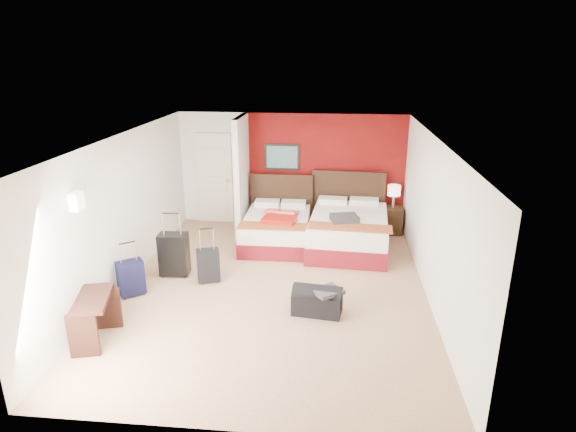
# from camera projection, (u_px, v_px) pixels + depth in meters

# --- Properties ---
(ground) EXTENTS (6.50, 6.50, 0.00)m
(ground) POSITION_uv_depth(u_px,v_px,m) (274.00, 287.00, 8.06)
(ground) COLOR tan
(ground) RESTS_ON ground
(room_walls) EXTENTS (5.02, 6.52, 2.50)m
(room_walls) POSITION_uv_depth(u_px,v_px,m) (209.00, 190.00, 9.12)
(room_walls) COLOR white
(room_walls) RESTS_ON ground
(red_accent_panel) EXTENTS (3.50, 0.04, 2.50)m
(red_accent_panel) POSITION_uv_depth(u_px,v_px,m) (325.00, 171.00, 10.63)
(red_accent_panel) COLOR maroon
(red_accent_panel) RESTS_ON ground
(partition_wall) EXTENTS (0.12, 1.20, 2.50)m
(partition_wall) POSITION_uv_depth(u_px,v_px,m) (242.00, 176.00, 10.21)
(partition_wall) COLOR silver
(partition_wall) RESTS_ON ground
(entry_door) EXTENTS (0.82, 0.06, 2.05)m
(entry_door) POSITION_uv_depth(u_px,v_px,m) (214.00, 178.00, 10.91)
(entry_door) COLOR silver
(entry_door) RESTS_ON ground
(bed_left) EXTENTS (1.32, 1.88, 0.56)m
(bed_left) POSITION_uv_depth(u_px,v_px,m) (276.00, 230.00, 9.86)
(bed_left) COLOR silver
(bed_left) RESTS_ON ground
(bed_right) EXTENTS (1.67, 2.27, 0.65)m
(bed_right) POSITION_uv_depth(u_px,v_px,m) (348.00, 232.00, 9.63)
(bed_right) COLOR silver
(bed_right) RESTS_ON ground
(red_suitcase_open) EXTENTS (0.78, 0.98, 0.11)m
(red_suitcase_open) POSITION_uv_depth(u_px,v_px,m) (281.00, 216.00, 9.64)
(red_suitcase_open) COLOR #B3190F
(red_suitcase_open) RESTS_ON bed_left
(jacket_bundle) EXTENTS (0.59, 0.52, 0.12)m
(jacket_bundle) POSITION_uv_depth(u_px,v_px,m) (344.00, 218.00, 9.24)
(jacket_bundle) COLOR #39383E
(jacket_bundle) RESTS_ON bed_right
(nightstand) EXTENTS (0.42, 0.42, 0.58)m
(nightstand) POSITION_uv_depth(u_px,v_px,m) (392.00, 220.00, 10.41)
(nightstand) COLOR #321D10
(nightstand) RESTS_ON ground
(table_lamp) EXTENTS (0.35, 0.35, 0.49)m
(table_lamp) POSITION_uv_depth(u_px,v_px,m) (394.00, 197.00, 10.24)
(table_lamp) COLOR white
(table_lamp) RESTS_ON nightstand
(suitcase_black) EXTENTS (0.51, 0.33, 0.74)m
(suitcase_black) POSITION_uv_depth(u_px,v_px,m) (174.00, 256.00, 8.40)
(suitcase_black) COLOR black
(suitcase_black) RESTS_ON ground
(suitcase_charcoal) EXTENTS (0.43, 0.34, 0.55)m
(suitcase_charcoal) POSITION_uv_depth(u_px,v_px,m) (208.00, 267.00, 8.19)
(suitcase_charcoal) COLOR black
(suitcase_charcoal) RESTS_ON ground
(suitcase_navy) EXTENTS (0.47, 0.44, 0.56)m
(suitcase_navy) POSITION_uv_depth(u_px,v_px,m) (131.00, 279.00, 7.73)
(suitcase_navy) COLOR black
(suitcase_navy) RESTS_ON ground
(duffel_bag) EXTENTS (0.78, 0.48, 0.37)m
(duffel_bag) POSITION_uv_depth(u_px,v_px,m) (317.00, 302.00, 7.22)
(duffel_bag) COLOR black
(duffel_bag) RESTS_ON ground
(jacket_draped) EXTENTS (0.53, 0.52, 0.05)m
(jacket_draped) POSITION_uv_depth(u_px,v_px,m) (328.00, 291.00, 7.09)
(jacket_draped) COLOR #393A3F
(jacket_draped) RESTS_ON duffel_bag
(desk) EXTENTS (0.60, 0.90, 0.68)m
(desk) POSITION_uv_depth(u_px,v_px,m) (96.00, 319.00, 6.45)
(desk) COLOR black
(desk) RESTS_ON ground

